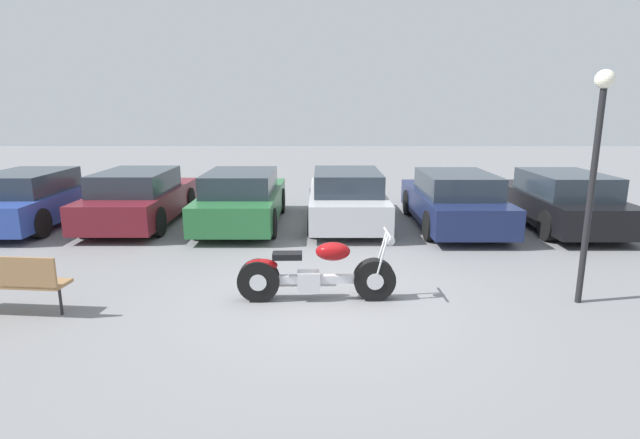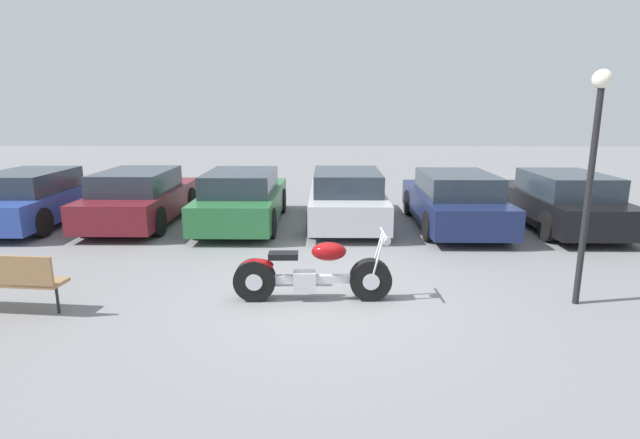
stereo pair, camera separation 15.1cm
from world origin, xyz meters
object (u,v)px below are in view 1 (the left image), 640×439
(parked_car_green, at_px, (240,199))
(lamp_post, at_px, (593,151))
(motorcycle, at_px, (313,274))
(parked_car_blue, at_px, (31,199))
(parked_car_black, at_px, (557,200))
(parked_car_silver, at_px, (344,198))
(parked_car_navy, at_px, (451,200))
(parked_car_maroon, at_px, (137,198))
(park_bench, at_px, (3,279))

(parked_car_green, relative_size, lamp_post, 1.30)
(parked_car_green, bearing_deg, motorcycle, -69.55)
(parked_car_blue, bearing_deg, parked_car_black, -0.97)
(parked_car_blue, relative_size, parked_car_silver, 1.00)
(parked_car_blue, distance_m, parked_car_black, 12.85)
(parked_car_silver, height_order, parked_car_black, same)
(parked_car_blue, distance_m, parked_car_navy, 10.28)
(parked_car_maroon, height_order, parked_car_black, same)
(parked_car_black, relative_size, lamp_post, 1.30)
(motorcycle, height_order, parked_car_navy, parked_car_navy)
(lamp_post, bearing_deg, parked_car_green, 139.07)
(motorcycle, bearing_deg, parked_car_silver, 81.78)
(lamp_post, bearing_deg, parked_car_maroon, 148.30)
(parked_car_green, bearing_deg, parked_car_navy, -2.49)
(parked_car_navy, xyz_separation_m, park_bench, (-7.58, -5.28, -0.11))
(motorcycle, distance_m, park_bench, 4.32)
(parked_car_blue, bearing_deg, parked_car_navy, -1.23)
(park_bench, xyz_separation_m, lamp_post, (8.24, 0.48, 1.72))
(parked_car_blue, relative_size, parked_car_green, 1.00)
(motorcycle, distance_m, parked_car_navy, 5.75)
(lamp_post, bearing_deg, park_bench, -176.69)
(parked_car_blue, relative_size, parked_car_navy, 1.00)
(parked_car_silver, distance_m, parked_car_navy, 2.59)
(parked_car_silver, bearing_deg, lamp_post, -58.00)
(parked_car_silver, bearing_deg, parked_car_navy, -7.96)
(parked_car_navy, relative_size, lamp_post, 1.30)
(motorcycle, height_order, parked_car_silver, parked_car_silver)
(parked_car_maroon, xyz_separation_m, parked_car_green, (2.57, -0.14, 0.00))
(parked_car_black, bearing_deg, lamp_post, -111.74)
(parked_car_silver, distance_m, lamp_post, 6.29)
(parked_car_maroon, xyz_separation_m, lamp_post, (8.36, -5.17, 1.61))
(lamp_post, bearing_deg, parked_car_blue, 155.33)
(park_bench, bearing_deg, parked_car_maroon, 91.27)
(parked_car_blue, height_order, parked_car_black, same)
(parked_car_silver, height_order, lamp_post, lamp_post)
(parked_car_green, distance_m, parked_car_black, 7.71)
(park_bench, bearing_deg, parked_car_navy, 34.83)
(park_bench, bearing_deg, parked_car_silver, 48.34)
(parked_car_navy, height_order, parked_car_black, same)
(motorcycle, distance_m, parked_car_maroon, 6.72)
(parked_car_blue, xyz_separation_m, parked_car_navy, (10.28, -0.22, 0.00))
(parked_car_silver, bearing_deg, parked_car_green, -176.97)
(parked_car_black, bearing_deg, parked_car_navy, -179.90)
(parked_car_maroon, distance_m, parked_car_navy, 7.72)
(parked_car_black, bearing_deg, parked_car_silver, 176.05)
(parked_car_black, distance_m, park_bench, 11.45)
(parked_car_blue, relative_size, parked_car_black, 1.00)
(parked_car_navy, relative_size, parked_car_black, 1.00)
(parked_car_silver, relative_size, parked_car_navy, 1.00)
(parked_car_green, distance_m, lamp_post, 7.84)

